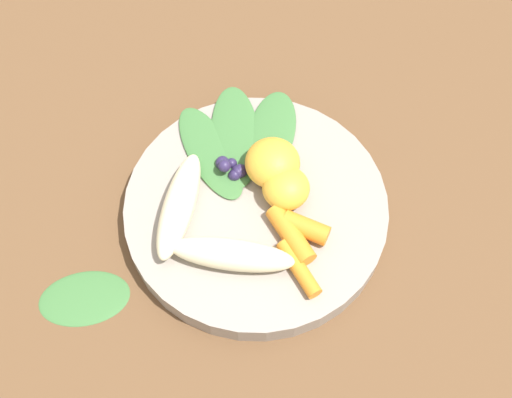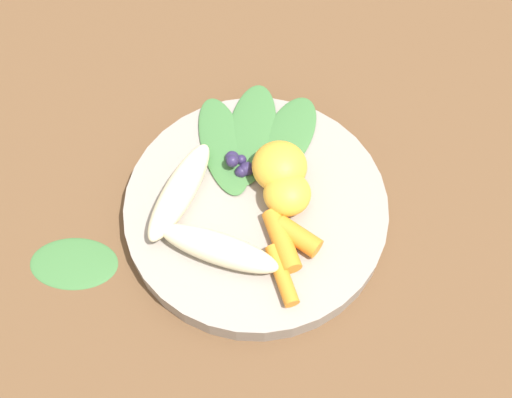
{
  "view_description": "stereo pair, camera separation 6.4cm",
  "coord_description": "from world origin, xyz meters",
  "px_view_note": "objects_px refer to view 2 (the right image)",
  "views": [
    {
      "loc": [
        -0.29,
        0.08,
        0.6
      ],
      "look_at": [
        0.0,
        0.0,
        0.04
      ],
      "focal_mm": 45.42,
      "sensor_mm": 36.0,
      "label": 1
    },
    {
      "loc": [
        -0.3,
        0.02,
        0.6
      ],
      "look_at": [
        0.0,
        0.0,
        0.04
      ],
      "focal_mm": 45.42,
      "sensor_mm": 36.0,
      "label": 2
    }
  ],
  "objects_px": {
    "banana_peeled_left": "(219,249)",
    "orange_segment_near": "(280,166)",
    "bowl": "(256,210)",
    "banana_peeled_right": "(180,191)",
    "kale_leaf_stray": "(74,263)"
  },
  "relations": [
    {
      "from": "bowl",
      "to": "kale_leaf_stray",
      "type": "xyz_separation_m",
      "value": [
        -0.04,
        0.18,
        -0.01
      ]
    },
    {
      "from": "bowl",
      "to": "orange_segment_near",
      "type": "distance_m",
      "value": 0.05
    },
    {
      "from": "bowl",
      "to": "banana_peeled_left",
      "type": "relative_size",
      "value": 2.24
    },
    {
      "from": "banana_peeled_left",
      "to": "banana_peeled_right",
      "type": "xyz_separation_m",
      "value": [
        0.06,
        0.04,
        0.0
      ]
    },
    {
      "from": "banana_peeled_left",
      "to": "kale_leaf_stray",
      "type": "distance_m",
      "value": 0.15
    },
    {
      "from": "banana_peeled_right",
      "to": "kale_leaf_stray",
      "type": "relative_size",
      "value": 1.34
    },
    {
      "from": "banana_peeled_left",
      "to": "orange_segment_near",
      "type": "distance_m",
      "value": 0.1
    },
    {
      "from": "bowl",
      "to": "banana_peeled_left",
      "type": "bearing_deg",
      "value": 144.62
    },
    {
      "from": "banana_peeled_left",
      "to": "banana_peeled_right",
      "type": "distance_m",
      "value": 0.07
    },
    {
      "from": "banana_peeled_right",
      "to": "banana_peeled_left",
      "type": "bearing_deg",
      "value": 57.24
    },
    {
      "from": "kale_leaf_stray",
      "to": "banana_peeled_right",
      "type": "bearing_deg",
      "value": -147.57
    },
    {
      "from": "bowl",
      "to": "banana_peeled_left",
      "type": "height_order",
      "value": "banana_peeled_left"
    },
    {
      "from": "banana_peeled_right",
      "to": "orange_segment_near",
      "type": "bearing_deg",
      "value": 128.51
    },
    {
      "from": "bowl",
      "to": "orange_segment_near",
      "type": "relative_size",
      "value": 4.79
    },
    {
      "from": "banana_peeled_left",
      "to": "orange_segment_near",
      "type": "relative_size",
      "value": 2.14
    }
  ]
}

